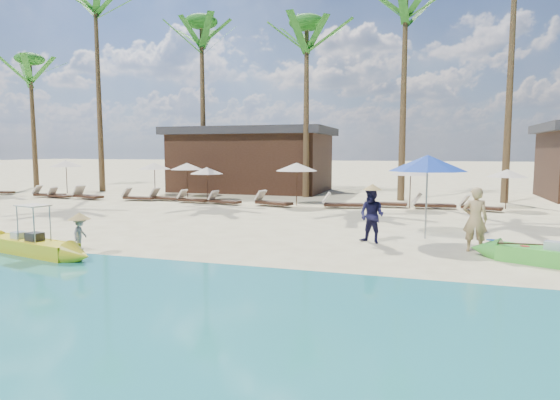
% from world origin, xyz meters
% --- Properties ---
extents(ground, '(240.00, 240.00, 0.00)m').
position_xyz_m(ground, '(0.00, 0.00, 0.00)').
color(ground, '#F5E9B5').
rests_on(ground, ground).
extents(wet_sand_strip, '(240.00, 4.50, 0.01)m').
position_xyz_m(wet_sand_strip, '(0.00, -5.00, 0.00)').
color(wet_sand_strip, tan).
rests_on(wet_sand_strip, ground).
extents(yellow_canoe, '(5.09, 1.41, 1.33)m').
position_xyz_m(yellow_canoe, '(-6.55, -2.98, 0.22)').
color(yellow_canoe, yellow).
rests_on(yellow_canoe, ground).
extents(tourist, '(0.67, 0.46, 1.77)m').
position_xyz_m(tourist, '(4.74, 0.89, 0.89)').
color(tourist, tan).
rests_on(tourist, ground).
extents(vendor_green, '(0.99, 0.91, 1.65)m').
position_xyz_m(vendor_green, '(1.93, 1.28, 0.83)').
color(vendor_green, '#131233').
rests_on(vendor_green, ground).
extents(vendor_yellow, '(0.45, 0.62, 0.86)m').
position_xyz_m(vendor_yellow, '(-5.08, -2.81, 0.61)').
color(vendor_yellow, gray).
rests_on(vendor_yellow, ground).
extents(blue_umbrella, '(2.43, 2.43, 2.62)m').
position_xyz_m(blue_umbrella, '(3.47, 2.48, 2.36)').
color(blue_umbrella, '#99999E').
rests_on(blue_umbrella, ground).
extents(resort_parasol_1, '(2.07, 2.07, 2.13)m').
position_xyz_m(resort_parasol_1, '(-18.81, 12.13, 1.92)').
color(resort_parasol_1, '#341E15').
rests_on(resort_parasol_1, ground).
extents(lounger_1_left, '(1.93, 0.90, 0.63)m').
position_xyz_m(lounger_1_left, '(-17.94, 9.57, 0.21)').
color(lounger_1_left, '#341E15').
rests_on(lounger_1_left, ground).
extents(lounger_1_right, '(1.72, 0.77, 0.56)m').
position_xyz_m(lounger_1_right, '(-16.85, 9.32, 0.19)').
color(lounger_1_right, '#341E15').
rests_on(lounger_1_right, ground).
extents(resort_parasol_2, '(1.98, 1.98, 2.04)m').
position_xyz_m(resort_parasol_2, '(-12.16, 11.95, 1.84)').
color(resort_parasol_2, '#341E15').
rests_on(resort_parasol_2, ground).
extents(lounger_2_left, '(2.09, 1.09, 0.68)m').
position_xyz_m(lounger_2_left, '(-14.96, 9.35, 0.23)').
color(lounger_2_left, '#341E15').
rests_on(lounger_2_left, ground).
extents(resort_parasol_3, '(1.97, 1.97, 2.03)m').
position_xyz_m(resort_parasol_3, '(-10.04, 12.09, 1.83)').
color(resort_parasol_3, '#341E15').
rests_on(resort_parasol_3, ground).
extents(lounger_3_left, '(1.87, 0.65, 0.63)m').
position_xyz_m(lounger_3_left, '(-11.79, 9.55, 0.21)').
color(lounger_3_left, '#341E15').
rests_on(lounger_3_left, ground).
extents(lounger_3_right, '(1.87, 0.75, 0.62)m').
position_xyz_m(lounger_3_right, '(-10.36, 9.99, 0.21)').
color(lounger_3_right, '#341E15').
rests_on(lounger_3_right, ground).
extents(resort_parasol_4, '(1.80, 1.80, 1.85)m').
position_xyz_m(resort_parasol_4, '(-7.91, 10.36, 1.67)').
color(resort_parasol_4, '#341E15').
rests_on(resort_parasol_4, ground).
extents(lounger_4_left, '(1.83, 0.77, 0.60)m').
position_xyz_m(lounger_4_left, '(-8.38, 9.48, 0.20)').
color(lounger_4_left, '#341E15').
rests_on(lounger_4_left, ground).
extents(lounger_4_right, '(1.87, 0.93, 0.61)m').
position_xyz_m(lounger_4_right, '(-6.49, 9.28, 0.20)').
color(lounger_4_right, '#341E15').
rests_on(lounger_4_right, ground).
extents(resort_parasol_5, '(2.09, 2.09, 2.15)m').
position_xyz_m(resort_parasol_5, '(-2.75, 9.95, 1.94)').
color(resort_parasol_5, '#341E15').
rests_on(resort_parasol_5, ground).
extents(lounger_5_left, '(2.09, 1.16, 0.68)m').
position_xyz_m(lounger_5_left, '(-3.85, 9.25, 0.23)').
color(lounger_5_left, '#341E15').
rests_on(lounger_5_left, ground).
extents(resort_parasol_6, '(1.93, 1.93, 1.99)m').
position_xyz_m(resort_parasol_6, '(2.75, 10.36, 1.79)').
color(resort_parasol_6, '#341E15').
rests_on(resort_parasol_6, ground).
extents(lounger_6_left, '(2.06, 1.07, 0.67)m').
position_xyz_m(lounger_6_left, '(-0.44, 9.51, 0.22)').
color(lounger_6_left, '#341E15').
rests_on(lounger_6_left, ground).
extents(lounger_6_right, '(2.01, 0.71, 0.67)m').
position_xyz_m(lounger_6_right, '(1.52, 10.53, 0.23)').
color(lounger_6_right, '#341E15').
rests_on(lounger_6_right, ground).
extents(resort_parasol_7, '(1.82, 1.82, 1.88)m').
position_xyz_m(resort_parasol_7, '(7.10, 11.50, 1.69)').
color(resort_parasol_7, '#341E15').
rests_on(resort_parasol_7, ground).
extents(lounger_7_left, '(2.03, 0.89, 0.67)m').
position_xyz_m(lounger_7_left, '(3.74, 10.52, 0.22)').
color(lounger_7_left, '#341E15').
rests_on(lounger_7_left, ground).
extents(lounger_7_right, '(1.90, 1.13, 0.62)m').
position_xyz_m(lounger_7_right, '(5.80, 10.34, 0.21)').
color(lounger_7_right, '#341E15').
rests_on(lounger_7_right, ground).
extents(palm_0, '(2.08, 2.08, 9.90)m').
position_xyz_m(palm_0, '(-24.62, 15.48, 8.11)').
color(palm_0, brown).
rests_on(palm_0, ground).
extents(palm_1, '(2.08, 2.08, 13.60)m').
position_xyz_m(palm_1, '(-17.59, 14.06, 10.82)').
color(palm_1, brown).
rests_on(palm_1, ground).
extents(palm_2, '(2.08, 2.08, 11.33)m').
position_xyz_m(palm_2, '(-10.45, 15.08, 9.18)').
color(palm_2, brown).
rests_on(palm_2, ground).
extents(palm_3, '(2.08, 2.08, 10.52)m').
position_xyz_m(palm_3, '(-3.36, 14.27, 8.58)').
color(palm_3, brown).
rests_on(palm_3, ground).
extents(palm_4, '(2.08, 2.08, 11.70)m').
position_xyz_m(palm_4, '(2.15, 14.01, 9.45)').
color(palm_4, brown).
rests_on(palm_4, ground).
extents(pavilion_west, '(10.80, 6.60, 4.30)m').
position_xyz_m(pavilion_west, '(-8.00, 17.50, 2.19)').
color(pavilion_west, '#341E15').
rests_on(pavilion_west, ground).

